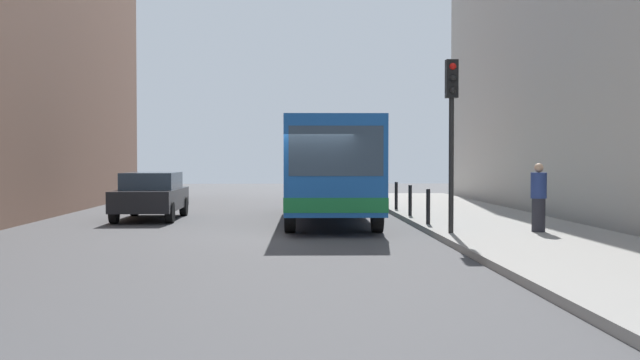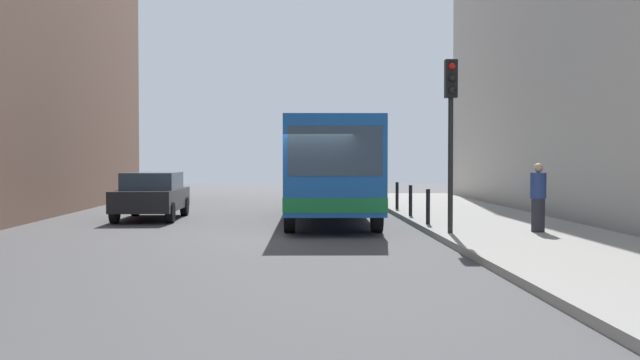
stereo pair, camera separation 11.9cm
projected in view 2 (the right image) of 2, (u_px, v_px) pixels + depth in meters
ground_plane at (300, 236)px, 19.00m from camera, size 80.00×80.00×0.00m
sidewalk at (515, 232)px, 19.19m from camera, size 4.40×40.00×0.15m
bus at (330, 165)px, 23.77m from camera, size 2.76×11.07×3.00m
car_beside_bus at (152, 194)px, 24.14m from camera, size 1.87×4.40×1.48m
car_behind_bus at (336, 185)px, 33.18m from camera, size 2.10×4.51×1.48m
traffic_light at (451, 112)px, 18.01m from camera, size 0.28×0.33×4.10m
bollard_near at (428, 207)px, 20.53m from camera, size 0.11×0.11×0.95m
bollard_mid at (411, 200)px, 23.62m from camera, size 0.11×0.11×0.95m
bollard_far at (397, 196)px, 26.70m from camera, size 0.11×0.11×0.95m
pedestrian_near_signal at (538, 198)px, 18.36m from camera, size 0.38×0.38×1.65m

